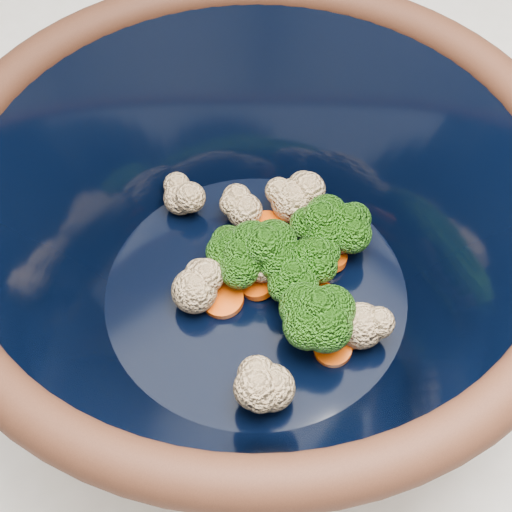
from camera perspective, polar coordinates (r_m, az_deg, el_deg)
The scene contains 2 objects.
mixing_bowl at distance 0.47m, azimuth -0.00°, elevation 1.21°, with size 0.46×0.46×0.17m.
vegetable_pile at distance 0.50m, azimuth 2.41°, elevation -0.38°, with size 0.16×0.20×0.06m.
Camera 1 is at (-0.18, -0.17, 1.37)m, focal length 50.00 mm.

